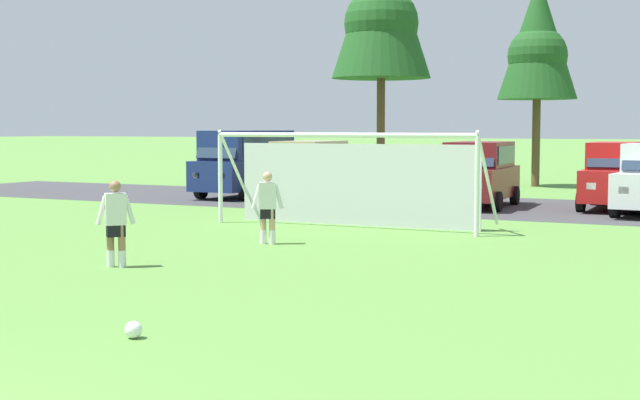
# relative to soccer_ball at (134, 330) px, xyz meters

# --- Properties ---
(ground_plane) EXTENTS (400.00, 400.00, 0.00)m
(ground_plane) POSITION_rel_soccer_ball_xyz_m (0.20, 10.56, -0.11)
(ground_plane) COLOR #598C3D
(parking_lot_strip) EXTENTS (52.00, 8.40, 0.01)m
(parking_lot_strip) POSITION_rel_soccer_ball_xyz_m (0.20, 20.69, -0.11)
(parking_lot_strip) COLOR #3D3D3F
(parking_lot_strip) RESTS_ON ground
(soccer_ball) EXTENTS (0.22, 0.22, 0.22)m
(soccer_ball) POSITION_rel_soccer_ball_xyz_m (0.00, 0.00, 0.00)
(soccer_ball) COLOR white
(soccer_ball) RESTS_ON ground
(soccer_goal) EXTENTS (7.44, 2.03, 2.57)m
(soccer_goal) POSITION_rel_soccer_ball_xyz_m (-3.13, 13.15, 1.18)
(soccer_goal) COLOR white
(soccer_goal) RESTS_ON ground
(player_striker_near) EXTENTS (0.71, 0.40, 1.64)m
(player_striker_near) POSITION_rel_soccer_ball_xyz_m (-3.22, 8.82, 0.71)
(player_striker_near) COLOR tan
(player_striker_near) RESTS_ON ground
(player_midfield_center) EXTENTS (0.62, 0.54, 1.64)m
(player_midfield_center) POSITION_rel_soccer_ball_xyz_m (-4.03, 4.55, 0.71)
(player_midfield_center) COLOR #936B4C
(player_midfield_center) RESTS_ON ground
(parked_car_slot_far_left) EXTENTS (2.22, 4.81, 2.52)m
(parked_car_slot_far_left) POSITION_rel_soccer_ball_xyz_m (-11.13, 20.70, 1.23)
(parked_car_slot_far_left) COLOR navy
(parked_car_slot_far_left) RESTS_ON ground
(parked_car_slot_left) EXTENTS (2.36, 4.71, 2.16)m
(parked_car_slot_left) POSITION_rel_soccer_ball_xyz_m (-7.85, 19.56, 1.00)
(parked_car_slot_left) COLOR tan
(parked_car_slot_left) RESTS_ON ground
(parked_car_slot_center_left) EXTENTS (2.17, 4.27, 1.72)m
(parked_car_slot_center_left) POSITION_rel_soccer_ball_xyz_m (-5.31, 20.49, 0.77)
(parked_car_slot_center_left) COLOR #B2B2BC
(parked_car_slot_center_left) RESTS_ON ground
(parked_car_slot_center) EXTENTS (2.39, 4.73, 2.16)m
(parked_car_slot_center) POSITION_rel_soccer_ball_xyz_m (-1.90, 20.40, 1.00)
(parked_car_slot_center) COLOR maroon
(parked_car_slot_center) RESTS_ON ground
(parked_car_slot_center_right) EXTENTS (2.28, 4.67, 2.16)m
(parked_car_slot_center_right) POSITION_rel_soccer_ball_xyz_m (2.38, 21.67, 1.00)
(parked_car_slot_center_right) COLOR red
(parked_car_slot_center_right) RESTS_ON ground
(tree_left_edge) EXTENTS (4.28, 4.28, 11.42)m
(tree_left_edge) POSITION_rel_soccer_ball_xyz_m (-8.58, 27.71, 7.74)
(tree_left_edge) COLOR brown
(tree_left_edge) RESTS_ON ground
(tree_mid_left) EXTENTS (3.51, 3.51, 9.35)m
(tree_mid_left) POSITION_rel_soccer_ball_xyz_m (-2.84, 31.89, 6.31)
(tree_mid_left) COLOR brown
(tree_mid_left) RESTS_ON ground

